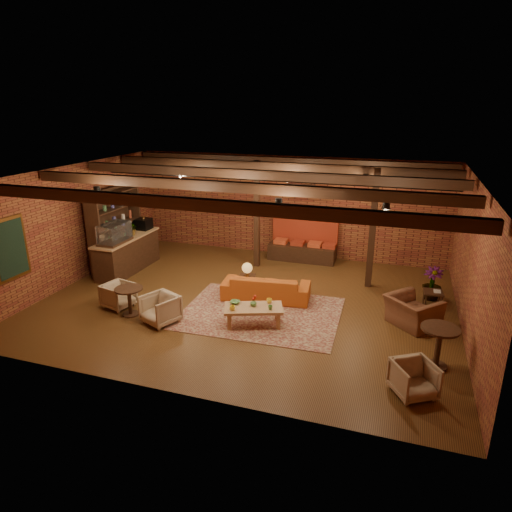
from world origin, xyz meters
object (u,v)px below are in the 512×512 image
(sofa, at_px, (266,287))
(armchair_b, at_px, (160,308))
(round_table_left, at_px, (129,297))
(plant_tall, at_px, (436,252))
(side_table_lamp, at_px, (247,270))
(round_table_right, at_px, (439,341))
(armchair_far, at_px, (414,377))
(armchair_right, at_px, (413,307))
(coffee_table, at_px, (253,309))
(side_table_book, at_px, (433,293))
(armchair_a, at_px, (118,294))

(sofa, relative_size, armchair_b, 3.00)
(round_table_left, height_order, plant_tall, plant_tall)
(side_table_lamp, bearing_deg, round_table_right, -25.22)
(plant_tall, bearing_deg, armchair_far, -95.41)
(plant_tall, bearing_deg, armchair_right, -105.19)
(side_table_lamp, distance_m, round_table_right, 5.04)
(sofa, height_order, plant_tall, plant_tall)
(coffee_table, height_order, side_table_book, coffee_table)
(coffee_table, distance_m, side_table_lamp, 1.77)
(side_table_lamp, height_order, round_table_left, side_table_lamp)
(sofa, distance_m, round_table_left, 3.35)
(plant_tall, bearing_deg, round_table_left, -154.62)
(armchair_b, distance_m, plant_tall, 6.82)
(armchair_far, bearing_deg, side_table_lamp, 110.39)
(coffee_table, height_order, armchair_right, armchair_right)
(side_table_lamp, relative_size, plant_tall, 0.34)
(coffee_table, relative_size, plant_tall, 0.57)
(plant_tall, bearing_deg, round_table_right, -90.00)
(armchair_far, bearing_deg, coffee_table, 123.22)
(coffee_table, relative_size, round_table_right, 1.73)
(armchair_b, distance_m, side_table_book, 6.45)
(coffee_table, height_order, plant_tall, plant_tall)
(armchair_b, relative_size, plant_tall, 0.29)
(round_table_left, bearing_deg, armchair_right, 13.56)
(coffee_table, xyz_separation_m, armchair_right, (3.40, 1.09, 0.06))
(armchair_a, xyz_separation_m, armchair_b, (1.39, -0.42, 0.03))
(armchair_far, height_order, plant_tall, plant_tall)
(side_table_lamp, height_order, armchair_b, side_table_lamp)
(coffee_table, distance_m, armchair_b, 2.11)
(armchair_far, bearing_deg, sofa, 107.62)
(sofa, height_order, round_table_left, round_table_left)
(armchair_b, xyz_separation_m, round_table_right, (5.88, 0.02, 0.19))
(armchair_a, bearing_deg, round_table_right, -79.37)
(side_table_book, bearing_deg, plant_tall, 90.00)
(side_table_lamp, height_order, armchair_far, side_table_lamp)
(coffee_table, distance_m, armchair_far, 3.79)
(coffee_table, relative_size, armchair_right, 1.38)
(round_table_right, height_order, plant_tall, plant_tall)
(armchair_far, bearing_deg, plant_tall, 52.65)
(side_table_lamp, height_order, round_table_right, side_table_lamp)
(coffee_table, relative_size, side_table_book, 2.82)
(sofa, xyz_separation_m, side_table_lamp, (-0.56, 0.14, 0.34))
(side_table_lamp, bearing_deg, coffee_table, -66.43)
(sofa, xyz_separation_m, armchair_far, (3.58, -3.05, 0.02))
(armchair_right, bearing_deg, armchair_far, 134.01)
(round_table_left, bearing_deg, side_table_lamp, 42.62)
(round_table_left, height_order, armchair_b, armchair_b)
(round_table_left, distance_m, armchair_a, 0.60)
(armchair_b, xyz_separation_m, plant_tall, (5.88, 3.34, 0.90))
(side_table_book, bearing_deg, round_table_left, -159.63)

